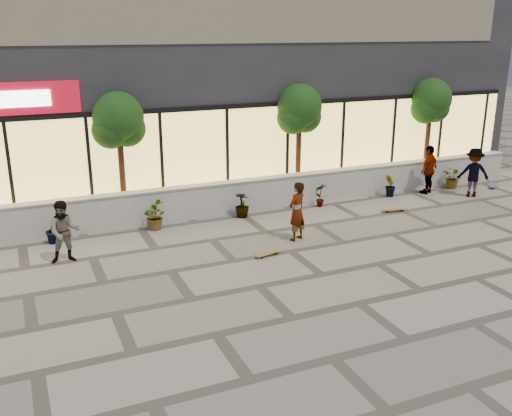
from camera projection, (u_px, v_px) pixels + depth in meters
name	position (u px, v px, depth m)	size (l,w,h in m)	color
ground	(359.00, 303.00, 12.27)	(80.00, 80.00, 0.00)	#9B9686
planter_wall	(238.00, 196.00, 18.23)	(22.00, 0.42, 1.04)	silver
retail_building	(184.00, 66.00, 21.90)	(24.00, 9.17, 8.50)	#26262B
shrub_b	(53.00, 229.00, 15.62)	(0.45, 0.36, 0.81)	#103310
shrub_c	(154.00, 216.00, 16.68)	(0.73, 0.63, 0.81)	#103310
shrub_d	(242.00, 205.00, 17.75)	(0.45, 0.45, 0.81)	#103310
shrub_e	(320.00, 195.00, 18.81)	(0.43, 0.29, 0.81)	#103310
shrub_f	(390.00, 186.00, 19.88)	(0.45, 0.36, 0.81)	#103310
shrub_g	(453.00, 178.00, 20.95)	(0.73, 0.63, 0.81)	#103310
tree_midwest	(119.00, 123.00, 16.77)	(1.60, 1.50, 3.92)	#462819
tree_mideast	(299.00, 112.00, 19.05)	(1.60, 1.50, 3.92)	#462819
tree_east	(431.00, 103.00, 21.14)	(1.60, 1.50, 3.92)	#462819
skater_center	(297.00, 211.00, 15.71)	(0.61, 0.40, 1.67)	silver
skater_left	(65.00, 232.00, 14.23)	(0.78, 0.61, 1.60)	#887358
skater_right_near	(429.00, 170.00, 20.18)	(1.02, 0.43, 1.74)	silver
skater_right_far	(473.00, 173.00, 19.83)	(1.10, 0.63, 1.71)	maroon
skateboard_center	(268.00, 253.00, 14.80)	(0.77, 0.36, 0.09)	brown
skateboard_right_near	(394.00, 209.00, 18.37)	(0.85, 0.35, 0.10)	#965831
skateboard_right_far	(493.00, 185.00, 21.19)	(0.76, 0.64, 0.10)	#554681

